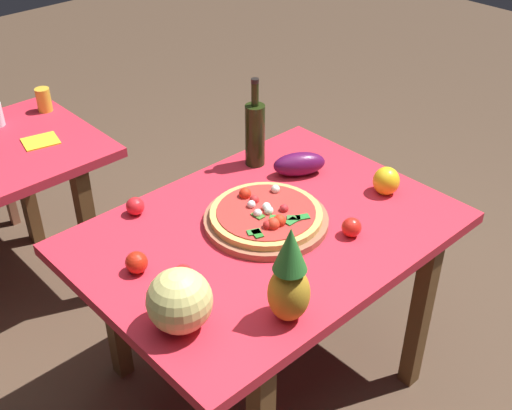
{
  "coord_description": "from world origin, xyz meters",
  "views": [
    {
      "loc": [
        -1.22,
        -1.27,
        2.0
      ],
      "look_at": [
        0.02,
        0.07,
        0.77
      ],
      "focal_mm": 45.5,
      "sensor_mm": 36.0,
      "label": 1
    }
  ],
  "objects": [
    {
      "name": "ground_plane",
      "position": [
        0.0,
        0.0,
        0.0
      ],
      "size": [
        10.0,
        10.0,
        0.0
      ],
      "primitive_type": "plane",
      "color": "#4C3828"
    },
    {
      "name": "display_table",
      "position": [
        0.0,
        0.0,
        0.64
      ],
      "size": [
        1.24,
        0.9,
        0.72
      ],
      "color": "brown",
      "rests_on": "ground_plane"
    },
    {
      "name": "pizza_board",
      "position": [
        0.02,
        0.02,
        0.73
      ],
      "size": [
        0.42,
        0.42,
        0.02
      ],
      "primitive_type": "cylinder",
      "color": "#965A40",
      "rests_on": "display_table"
    },
    {
      "name": "pizza",
      "position": [
        0.02,
        0.02,
        0.76
      ],
      "size": [
        0.38,
        0.38,
        0.06
      ],
      "color": "#D5AE57",
      "rests_on": "pizza_board"
    },
    {
      "name": "wine_bottle",
      "position": [
        0.26,
        0.34,
        0.86
      ],
      "size": [
        0.08,
        0.08,
        0.35
      ],
      "color": "black",
      "rests_on": "display_table"
    },
    {
      "name": "pineapple_left",
      "position": [
        -0.25,
        -0.35,
        0.86
      ],
      "size": [
        0.12,
        0.12,
        0.31
      ],
      "color": "#B78722",
      "rests_on": "display_table"
    },
    {
      "name": "melon",
      "position": [
        -0.49,
        -0.17,
        0.81
      ],
      "size": [
        0.18,
        0.18,
        0.18
      ],
      "primitive_type": "sphere",
      "color": "#D8CE75",
      "rests_on": "display_table"
    },
    {
      "name": "bell_pepper",
      "position": [
        0.47,
        -0.13,
        0.77
      ],
      "size": [
        0.1,
        0.1,
        0.11
      ],
      "primitive_type": "ellipsoid",
      "color": "yellow",
      "rests_on": "display_table"
    },
    {
      "name": "eggplant",
      "position": [
        0.33,
        0.17,
        0.77
      ],
      "size": [
        0.22,
        0.18,
        0.09
      ],
      "primitive_type": "ellipsoid",
      "rotation": [
        0.0,
        0.0,
        2.6
      ],
      "color": "#531141",
      "rests_on": "display_table"
    },
    {
      "name": "tomato_near_board",
      "position": [
        0.18,
        -0.22,
        0.75
      ],
      "size": [
        0.07,
        0.07,
        0.07
      ],
      "primitive_type": "sphere",
      "color": "red",
      "rests_on": "display_table"
    },
    {
      "name": "tomato_beside_pepper",
      "position": [
        -0.38,
        -0.03,
        0.75
      ],
      "size": [
        0.06,
        0.06,
        0.06
      ],
      "primitive_type": "sphere",
      "color": "red",
      "rests_on": "display_table"
    },
    {
      "name": "tomato_by_bottle",
      "position": [
        -0.45,
        0.11,
        0.76
      ],
      "size": [
        0.07,
        0.07,
        0.07
      ],
      "primitive_type": "sphere",
      "color": "red",
      "rests_on": "display_table"
    },
    {
      "name": "tomato_at_corner",
      "position": [
        -0.27,
        0.37,
        0.75
      ],
      "size": [
        0.06,
        0.06,
        0.06
      ],
      "primitive_type": "sphere",
      "color": "red",
      "rests_on": "display_table"
    },
    {
      "name": "drinking_glass_juice",
      "position": [
        -0.11,
        1.33,
        0.77
      ],
      "size": [
        0.06,
        0.06,
        0.11
      ],
      "primitive_type": "cylinder",
      "color": "gold",
      "rests_on": "background_table"
    },
    {
      "name": "napkin_folded",
      "position": [
        -0.27,
        1.07,
        0.72
      ],
      "size": [
        0.16,
        0.15,
        0.01
      ],
      "primitive_type": "cube",
      "rotation": [
        0.0,
        0.0,
        -0.22
      ],
      "color": "yellow",
      "rests_on": "background_table"
    }
  ]
}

